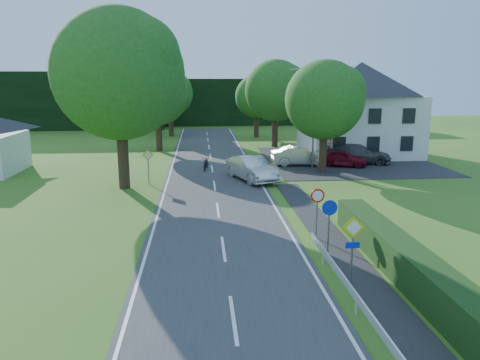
{
  "coord_description": "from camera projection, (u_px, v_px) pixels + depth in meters",
  "views": [
    {
      "loc": [
        -0.91,
        -6.99,
        7.26
      ],
      "look_at": [
        1.13,
        16.83,
        1.98
      ],
      "focal_mm": 35.0,
      "sensor_mm": 36.0,
      "label": 1
    }
  ],
  "objects": [
    {
      "name": "road",
      "position": [
        217.0,
        201.0,
        27.89
      ],
      "size": [
        7.0,
        80.0,
        0.04
      ],
      "primitive_type": "cube",
      "color": "#39383B",
      "rests_on": "ground"
    },
    {
      "name": "parking_pad",
      "position": [
        346.0,
        160.0,
        41.55
      ],
      "size": [
        14.0,
        16.0,
        0.04
      ],
      "primitive_type": "cube",
      "color": "#232325",
      "rests_on": "ground"
    },
    {
      "name": "line_edge_left",
      "position": [
        162.0,
        202.0,
        27.62
      ],
      "size": [
        0.12,
        80.0,
        0.01
      ],
      "primitive_type": "cube",
      "color": "white",
      "rests_on": "road"
    },
    {
      "name": "line_edge_right",
      "position": [
        270.0,
        199.0,
        28.16
      ],
      "size": [
        0.12,
        80.0,
        0.01
      ],
      "primitive_type": "cube",
      "color": "white",
      "rests_on": "road"
    },
    {
      "name": "line_centre",
      "position": [
        217.0,
        201.0,
        27.89
      ],
      "size": [
        0.12,
        80.0,
        0.01
      ],
      "primitive_type": null,
      "color": "white",
      "rests_on": "road"
    },
    {
      "name": "tree_main",
      "position": [
        120.0,
        100.0,
        30.03
      ],
      "size": [
        9.4,
        9.4,
        11.64
      ],
      "primitive_type": null,
      "color": "#265419",
      "rests_on": "ground"
    },
    {
      "name": "tree_left_far",
      "position": [
        158.0,
        108.0,
        46.01
      ],
      "size": [
        7.0,
        7.0,
        8.58
      ],
      "primitive_type": null,
      "color": "#265419",
      "rests_on": "ground"
    },
    {
      "name": "tree_right_far",
      "position": [
        275.0,
        103.0,
        48.91
      ],
      "size": [
        7.4,
        7.4,
        9.09
      ],
      "primitive_type": null,
      "color": "#265419",
      "rests_on": "ground"
    },
    {
      "name": "tree_left_back",
      "position": [
        170.0,
        104.0,
        57.79
      ],
      "size": [
        6.6,
        6.6,
        8.07
      ],
      "primitive_type": null,
      "color": "#265419",
      "rests_on": "ground"
    },
    {
      "name": "tree_right_back",
      "position": [
        257.0,
        106.0,
        56.77
      ],
      "size": [
        6.2,
        6.2,
        7.56
      ],
      "primitive_type": null,
      "color": "#265419",
      "rests_on": "ground"
    },
    {
      "name": "tree_right_mid",
      "position": [
        324.0,
        117.0,
        35.47
      ],
      "size": [
        7.0,
        7.0,
        8.58
      ],
      "primitive_type": null,
      "color": "#265419",
      "rests_on": "ground"
    },
    {
      "name": "treeline_left",
      "position": [
        6.0,
        101.0,
        65.56
      ],
      "size": [
        44.0,
        6.0,
        8.0
      ],
      "primitive_type": "cube",
      "color": "black",
      "rests_on": "ground"
    },
    {
      "name": "treeline_right",
      "position": [
        257.0,
        102.0,
        72.57
      ],
      "size": [
        30.0,
        5.0,
        7.0
      ],
      "primitive_type": "cube",
      "color": "black",
      "rests_on": "ground"
    },
    {
      "name": "house_white",
      "position": [
        359.0,
        108.0,
        43.69
      ],
      "size": [
        10.6,
        8.4,
        8.6
      ],
      "color": "silver",
      "rests_on": "ground"
    },
    {
      "name": "streetlight",
      "position": [
        312.0,
        113.0,
        37.34
      ],
      "size": [
        2.03,
        0.18,
        8.0
      ],
      "color": "slate",
      "rests_on": "ground"
    },
    {
      "name": "sign_priority_right",
      "position": [
        353.0,
        238.0,
        16.18
      ],
      "size": [
        0.78,
        0.09,
        2.59
      ],
      "color": "slate",
      "rests_on": "ground"
    },
    {
      "name": "sign_roundabout",
      "position": [
        329.0,
        217.0,
        19.12
      ],
      "size": [
        0.64,
        0.08,
        2.37
      ],
      "color": "slate",
      "rests_on": "ground"
    },
    {
      "name": "sign_speed_limit",
      "position": [
        317.0,
        202.0,
        21.04
      ],
      "size": [
        0.64,
        0.11,
        2.37
      ],
      "color": "slate",
      "rests_on": "ground"
    },
    {
      "name": "sign_priority_left",
      "position": [
        148.0,
        160.0,
        32.0
      ],
      "size": [
        0.78,
        0.09,
        2.44
      ],
      "color": "slate",
      "rests_on": "ground"
    },
    {
      "name": "moving_car",
      "position": [
        251.0,
        168.0,
        33.29
      ],
      "size": [
        3.51,
        5.5,
        1.71
      ],
      "primitive_type": "imported",
      "rotation": [
        0.0,
        0.0,
        0.36
      ],
      "color": "silver",
      "rests_on": "road"
    },
    {
      "name": "motorcycle",
      "position": [
        206.0,
        163.0,
        37.11
      ],
      "size": [
        0.98,
        2.09,
        1.06
      ],
      "primitive_type": "imported",
      "rotation": [
        0.0,
        0.0,
        -0.14
      ],
      "color": "black",
      "rests_on": "road"
    },
    {
      "name": "parked_car_red",
      "position": [
        342.0,
        158.0,
        38.54
      ],
      "size": [
        4.29,
        2.86,
        1.36
      ],
      "primitive_type": "imported",
      "rotation": [
        0.0,
        0.0,
        1.22
      ],
      "color": "maroon",
      "rests_on": "parking_pad"
    },
    {
      "name": "parked_car_silver_a",
      "position": [
        301.0,
        156.0,
        39.04
      ],
      "size": [
        4.9,
        1.85,
        1.6
      ],
      "primitive_type": "imported",
      "rotation": [
        0.0,
        0.0,
        1.54
      ],
      "color": "silver",
      "rests_on": "parking_pad"
    },
    {
      "name": "parked_car_grey",
      "position": [
        358.0,
        154.0,
        39.96
      ],
      "size": [
        5.93,
        3.55,
        1.61
      ],
      "primitive_type": "imported",
      "rotation": [
        0.0,
        0.0,
        1.32
      ],
      "color": "#4B4B50",
      "rests_on": "parking_pad"
    },
    {
      "name": "parasol",
      "position": [
        330.0,
        150.0,
        40.04
      ],
      "size": [
        3.0,
        3.03,
        2.13
      ],
      "primitive_type": "imported",
      "rotation": [
        0.0,
        0.0,
        -0.35
      ],
      "color": "red",
      "rests_on": "parking_pad"
    }
  ]
}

